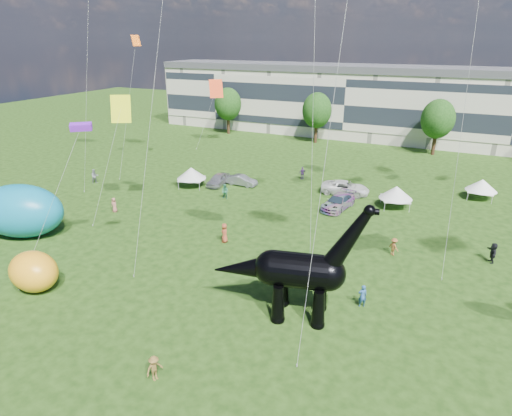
% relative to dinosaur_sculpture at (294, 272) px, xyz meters
% --- Properties ---
extents(ground, '(220.00, 220.00, 0.00)m').
position_rel_dinosaur_sculpture_xyz_m(ground, '(-2.81, -2.55, -3.32)').
color(ground, '#16330C').
rests_on(ground, ground).
extents(terrace_row, '(78.00, 11.00, 12.00)m').
position_rel_dinosaur_sculpture_xyz_m(terrace_row, '(-10.81, 59.45, 2.68)').
color(terrace_row, beige).
rests_on(terrace_row, ground).
extents(tree_far_left, '(5.20, 5.20, 9.44)m').
position_rel_dinosaur_sculpture_xyz_m(tree_far_left, '(-32.81, 50.45, 2.97)').
color(tree_far_left, '#382314').
rests_on(tree_far_left, ground).
extents(tree_mid_left, '(5.20, 5.20, 9.44)m').
position_rel_dinosaur_sculpture_xyz_m(tree_mid_left, '(-14.81, 50.45, 2.97)').
color(tree_mid_left, '#382314').
rests_on(tree_mid_left, ground).
extents(tree_mid_right, '(5.20, 5.20, 9.44)m').
position_rel_dinosaur_sculpture_xyz_m(tree_mid_right, '(5.19, 50.45, 2.97)').
color(tree_mid_right, '#382314').
rests_on(tree_mid_right, ground).
extents(dinosaur_sculpture, '(10.78, 4.09, 8.80)m').
position_rel_dinosaur_sculpture_xyz_m(dinosaur_sculpture, '(0.00, 0.00, 0.00)').
color(dinosaur_sculpture, black).
rests_on(dinosaur_sculpture, ground).
extents(car_silver, '(2.02, 4.50, 1.50)m').
position_rel_dinosaur_sculpture_xyz_m(car_silver, '(-18.58, 21.90, -2.57)').
color(car_silver, silver).
rests_on(car_silver, ground).
extents(car_grey, '(4.07, 1.52, 1.33)m').
position_rel_dinosaur_sculpture_xyz_m(car_grey, '(-15.81, 23.15, -2.66)').
color(car_grey, gray).
rests_on(car_grey, ground).
extents(car_white, '(5.99, 3.29, 1.59)m').
position_rel_dinosaur_sculpture_xyz_m(car_white, '(-2.93, 25.63, -2.53)').
color(car_white, white).
rests_on(car_white, ground).
extents(car_dark, '(3.18, 5.76, 1.58)m').
position_rel_dinosaur_sculpture_xyz_m(car_dark, '(-2.41, 20.54, -2.53)').
color(car_dark, '#595960').
rests_on(car_dark, ground).
extents(gazebo_near, '(4.58, 4.58, 2.53)m').
position_rel_dinosaur_sculpture_xyz_m(gazebo_near, '(3.25, 23.60, -1.55)').
color(gazebo_near, silver).
rests_on(gazebo_near, ground).
extents(gazebo_far, '(3.59, 3.59, 2.42)m').
position_rel_dinosaur_sculpture_xyz_m(gazebo_far, '(11.91, 30.77, -1.62)').
color(gazebo_far, white).
rests_on(gazebo_far, ground).
extents(gazebo_left, '(4.60, 4.60, 2.56)m').
position_rel_dinosaur_sculpture_xyz_m(gazebo_left, '(-21.34, 19.92, -1.53)').
color(gazebo_left, silver).
rests_on(gazebo_left, ground).
extents(inflatable_teal, '(9.35, 7.43, 5.09)m').
position_rel_dinosaur_sculpture_xyz_m(inflatable_teal, '(-27.78, 0.78, -0.78)').
color(inflatable_teal, '#0D7AA0').
rests_on(inflatable_teal, ground).
extents(inflatable_yellow, '(4.19, 3.33, 3.08)m').
position_rel_dinosaur_sculpture_xyz_m(inflatable_yellow, '(-18.63, -5.42, -1.78)').
color(inflatable_yellow, '#FDA31A').
rests_on(inflatable_yellow, ground).
extents(visitors, '(55.41, 40.68, 1.89)m').
position_rel_dinosaur_sculpture_xyz_m(visitors, '(-6.72, 12.42, -2.45)').
color(visitors, '#A0592B').
rests_on(visitors, ground).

